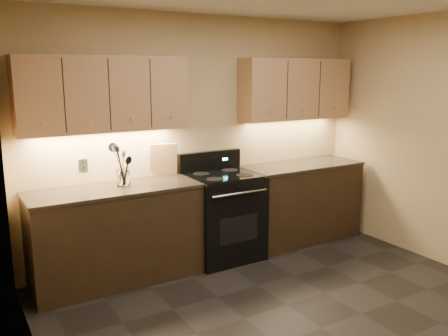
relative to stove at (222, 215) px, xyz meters
The scene contains 16 objects.
floor 1.75m from the stove, 92.72° to the right, with size 4.00×4.00×0.00m, color black.
wall_back 0.88m from the stove, 104.10° to the left, with size 4.00×0.04×2.60m, color tan.
wall_left 2.80m from the stove, 141.05° to the right, with size 0.04×4.00×2.60m, color tan.
counter_left 1.18m from the stove, behind, with size 1.62×0.62×0.93m.
counter_right 1.10m from the stove, ahead, with size 1.46×0.62×0.93m.
stove is the anchor object (origin of this frame).
upper_cab_left 1.78m from the stove, behind, with size 1.60×0.30×0.70m, color #A67853.
upper_cab_right 1.73m from the stove, ahead, with size 1.44×0.30×0.70m, color #A67853.
outlet_plate 1.55m from the stove, 167.24° to the left, with size 0.09×0.01×0.12m, color #B2B5BA.
utensil_crock 1.19m from the stove, behind, with size 0.16×0.16×0.16m.
cutting_board 0.88m from the stove, 154.65° to the left, with size 0.28×0.02×0.36m, color tan.
wooden_spoon 1.27m from the stove, behind, with size 0.06×0.06×0.33m, color tan, non-canonical shape.
black_spoon 1.23m from the stove, behind, with size 0.06×0.06×0.29m, color black, non-canonical shape.
black_turner 1.26m from the stove, behind, with size 0.08×0.08×0.38m, color black, non-canonical shape.
steel_spatula 1.24m from the stove, behind, with size 0.08×0.08×0.40m, color silver, non-canonical shape.
steel_skimmer 1.24m from the stove, behind, with size 0.09×0.09×0.40m, color silver, non-canonical shape.
Camera 1 is at (-2.43, -2.55, 2.01)m, focal length 38.00 mm.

